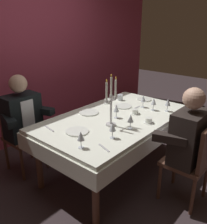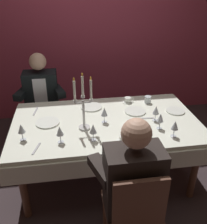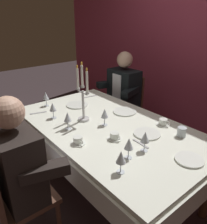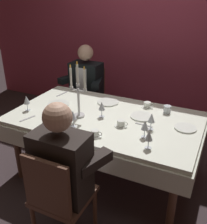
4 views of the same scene
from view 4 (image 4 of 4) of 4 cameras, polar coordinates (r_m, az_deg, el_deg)
The scene contains 24 objects.
ground_plane at distance 3.12m, azimuth 0.27°, elevation -13.14°, with size 12.00×12.00×0.00m, color #382C2F.
back_wall at distance 4.05m, azimuth 10.91°, elevation 16.54°, with size 6.00×0.12×2.70m, color #9C364C.
dining_table at distance 2.78m, azimuth 0.29°, elevation -3.05°, with size 1.94×1.14×0.74m.
candelabra at distance 2.63m, azimuth -5.39°, elevation 3.62°, with size 0.19×0.11×0.57m.
dinner_plate_0 at distance 2.73m, azimuth 8.21°, elevation -0.92°, with size 0.23×0.23×0.01m, color white.
dinner_plate_1 at distance 3.02m, azimuth -9.56°, elevation 1.72°, with size 0.24×0.24×0.01m, color white.
dinner_plate_2 at distance 3.03m, azimuth 0.96°, elevation 2.14°, with size 0.24×0.24×0.01m, color white.
dinner_plate_3 at distance 2.60m, azimuth 17.07°, elevation -3.26°, with size 0.20×0.20×0.01m, color white.
wine_glass_0 at distance 2.48m, azimuth -6.52°, elevation -0.74°, with size 0.07×0.07×0.16m.
wine_glass_1 at distance 2.17m, azimuth 9.67°, elevation -5.02°, with size 0.07×0.07×0.16m.
wine_glass_2 at distance 2.66m, azimuth -0.38°, elevation 1.24°, with size 0.07×0.07×0.16m.
wine_glass_3 at distance 2.32m, azimuth 8.84°, elevation -2.84°, with size 0.07×0.07×0.16m.
wine_glass_4 at distance 2.46m, azimuth 10.20°, elevation -1.30°, with size 0.07×0.07×0.16m.
wine_glass_5 at distance 2.64m, azimuth -11.82°, elevation 0.56°, with size 0.07×0.07×0.16m.
wine_glass_6 at distance 2.91m, azimuth -16.09°, elevation 2.41°, with size 0.07×0.07×0.16m.
water_tumbler_0 at distance 2.85m, azimuth 13.43°, elevation 0.54°, with size 0.08×0.08×0.08m, color silver.
coffee_cup_0 at distance 2.35m, azimuth -1.79°, elevation -4.60°, with size 0.13×0.12×0.06m.
coffee_cup_1 at distance 2.52m, azimuth 3.77°, elevation -2.48°, with size 0.13×0.12×0.06m.
coffee_cup_2 at distance 2.94m, azimuth 9.35°, elevation 1.46°, with size 0.13×0.12×0.06m.
fork_0 at distance 2.57m, azimuth 8.61°, elevation -2.73°, with size 0.17×0.02×0.01m, color #B7B7BC.
knife_1 at distance 3.31m, azimuth -8.82°, elevation 3.85°, with size 0.19×0.02×0.01m, color #B7B7BC.
fork_2 at distance 2.77m, azimuth -15.91°, elevation -1.34°, with size 0.17×0.02×0.01m, color #B7B7BC.
seated_diner_0 at distance 3.75m, azimuth -3.65°, elevation 6.57°, with size 0.63×0.48×1.24m.
seated_diner_1 at distance 2.04m, azimuth -9.08°, elevation -11.25°, with size 0.63×0.48×1.24m.
Camera 4 is at (1.05, -2.20, 1.94)m, focal length 42.86 mm.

